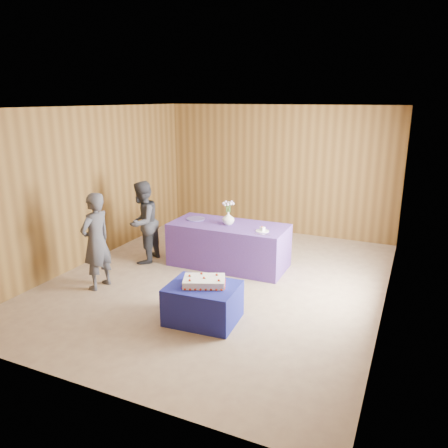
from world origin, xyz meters
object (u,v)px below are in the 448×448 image
Objects in this scene: sheet_cake at (204,281)px; guest_left at (96,241)px; vase at (228,218)px; guest_right at (143,222)px; cake_table at (203,303)px; serving_table at (229,245)px.

sheet_cake is 1.98m from guest_left.
vase is 1.52m from guest_right.
guest_left is 1.03× the size of guest_right.
cake_table is 0.30m from sheet_cake.
serving_table is 1.37× the size of guest_right.
vase is at bearing 100.52° from cake_table.
serving_table is 0.48m from vase.
guest_right is at bearing -163.67° from vase.
sheet_cake is 2.00m from vase.
guest_right reaches higher than sheet_cake.
serving_table is 1.34× the size of guest_left.
serving_table is at bearing 100.31° from cake_table.
guest_right is at bearing 138.50° from cake_table.
guest_right is at bearing 120.25° from sheet_cake.
guest_right is at bearing -163.83° from serving_table.
serving_table is 2.24m from guest_left.
cake_table is at bearing 86.82° from guest_left.
guest_right is (-1.45, -0.43, -0.13)m from vase.
vase is 0.15× the size of guest_right.
sheet_cake reaches higher than cake_table.
cake_table is 2.03m from guest_left.
serving_table is at bearing 62.70° from vase.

